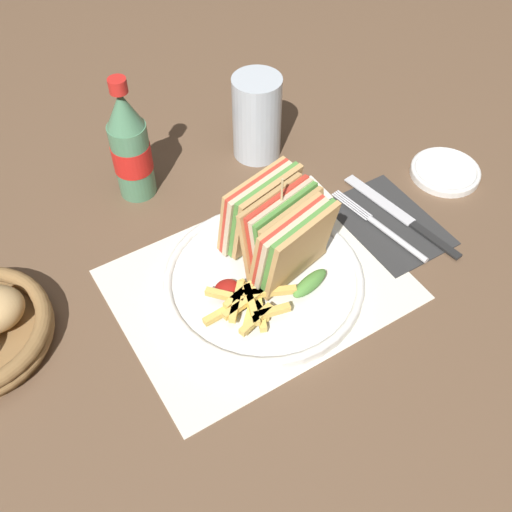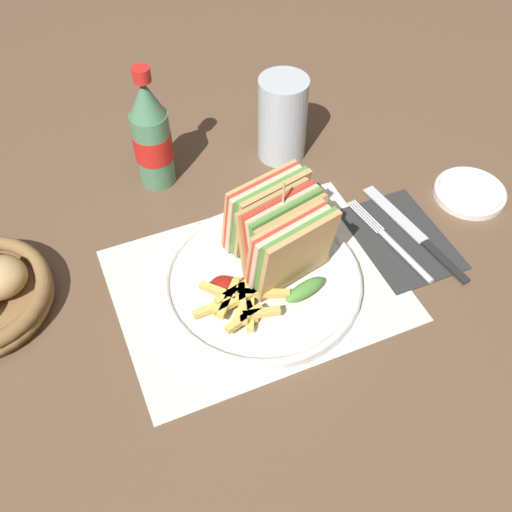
% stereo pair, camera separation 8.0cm
% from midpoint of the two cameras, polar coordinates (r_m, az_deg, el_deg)
% --- Properties ---
extents(ground_plane, '(4.00, 4.00, 0.00)m').
position_cam_midpoint_polar(ground_plane, '(0.82, 5.43, -2.91)').
color(ground_plane, brown).
extents(placemat, '(0.38, 0.29, 0.00)m').
position_cam_midpoint_polar(placemat, '(0.82, 2.88, -2.88)').
color(placemat, silver).
rests_on(placemat, ground_plane).
extents(plate_main, '(0.27, 0.27, 0.02)m').
position_cam_midpoint_polar(plate_main, '(0.81, 3.37, -2.53)').
color(plate_main, white).
rests_on(plate_main, ground_plane).
extents(club_sandwich, '(0.13, 0.17, 0.15)m').
position_cam_midpoint_polar(club_sandwich, '(0.78, 5.30, 1.94)').
color(club_sandwich, tan).
rests_on(club_sandwich, plate_main).
extents(fries_pile, '(0.13, 0.09, 0.02)m').
position_cam_midpoint_polar(fries_pile, '(0.76, 1.53, -4.59)').
color(fries_pile, '#E0B756').
rests_on(fries_pile, plate_main).
extents(ketchup_blob, '(0.03, 0.03, 0.01)m').
position_cam_midpoint_polar(ketchup_blob, '(0.78, -0.36, -2.87)').
color(ketchup_blob, maroon).
rests_on(ketchup_blob, plate_main).
extents(napkin, '(0.12, 0.17, 0.00)m').
position_cam_midpoint_polar(napkin, '(0.91, 16.12, 1.51)').
color(napkin, '#2D2D2D').
rests_on(napkin, ground_plane).
extents(fork, '(0.04, 0.18, 0.01)m').
position_cam_midpoint_polar(fork, '(0.88, 15.81, 0.67)').
color(fork, silver).
rests_on(fork, napkin).
extents(knife, '(0.05, 0.22, 0.00)m').
position_cam_midpoint_polar(knife, '(0.91, 17.38, 1.95)').
color(knife, black).
rests_on(knife, napkin).
extents(coke_bottle_near, '(0.06, 0.06, 0.20)m').
position_cam_midpoint_polar(coke_bottle_near, '(0.91, -7.44, 11.15)').
color(coke_bottle_near, '#4C7F5B').
rests_on(coke_bottle_near, ground_plane).
extents(glass_near, '(0.08, 0.08, 0.14)m').
position_cam_midpoint_polar(glass_near, '(0.97, 4.94, 12.80)').
color(glass_near, silver).
rests_on(glass_near, ground_plane).
extents(side_saucer, '(0.11, 0.11, 0.01)m').
position_cam_midpoint_polar(side_saucer, '(1.00, 21.89, 5.53)').
color(side_saucer, white).
rests_on(side_saucer, ground_plane).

